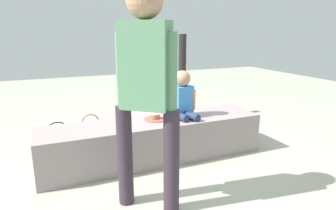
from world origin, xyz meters
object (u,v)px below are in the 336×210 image
object	(u,v)px
gift_bag	(196,122)
handbag_brown_canvas	(91,132)
water_bottle_near_gift	(187,120)
cake_plate	(155,118)
cake_box_white	(124,128)
handbag_black_leather	(59,142)
adult_standing	(146,80)
party_cup_red	(142,125)
child_seated	(183,97)

from	to	relation	value
gift_bag	handbag_brown_canvas	xyz separation A→B (m)	(-1.31, 0.18, -0.01)
water_bottle_near_gift	handbag_brown_canvas	bearing A→B (deg)	-175.40
water_bottle_near_gift	cake_plate	bearing A→B (deg)	-133.90
cake_plate	cake_box_white	xyz separation A→B (m)	(-0.10, 0.91, -0.38)
cake_box_white	handbag_brown_canvas	bearing A→B (deg)	-154.41
gift_bag	handbag_black_leather	world-z (taller)	handbag_black_leather
gift_bag	water_bottle_near_gift	distance (m)	0.29
cake_plate	handbag_black_leather	size ratio (longest dim) A/B	0.63
handbag_black_leather	handbag_brown_canvas	size ratio (longest dim) A/B	1.03
water_bottle_near_gift	handbag_black_leather	world-z (taller)	handbag_black_leather
adult_standing	handbag_black_leather	distance (m)	1.65
water_bottle_near_gift	party_cup_red	xyz separation A→B (m)	(-0.61, 0.13, -0.03)
child_seated	water_bottle_near_gift	distance (m)	1.10
gift_bag	cake_box_white	distance (m)	0.95
child_seated	party_cup_red	world-z (taller)	child_seated
cake_plate	party_cup_red	size ratio (longest dim) A/B	1.93
child_seated	party_cup_red	xyz separation A→B (m)	(-0.14, 0.96, -0.57)
gift_bag	handbag_brown_canvas	world-z (taller)	handbag_brown_canvas
party_cup_red	gift_bag	bearing A→B (deg)	-34.85
cake_plate	gift_bag	size ratio (longest dim) A/B	0.71
gift_bag	party_cup_red	bearing A→B (deg)	145.15
water_bottle_near_gift	handbag_brown_canvas	size ratio (longest dim) A/B	0.53
cake_plate	water_bottle_near_gift	bearing A→B (deg)	46.10
gift_bag	cake_plate	bearing A→B (deg)	-145.73
child_seated	handbag_brown_canvas	world-z (taller)	child_seated
adult_standing	handbag_black_leather	size ratio (longest dim) A/B	4.51
cake_box_white	cake_plate	bearing A→B (deg)	-83.95
gift_bag	handbag_black_leather	xyz separation A→B (m)	(-1.68, -0.01, -0.01)
party_cup_red	cake_box_white	xyz separation A→B (m)	(-0.26, -0.03, -0.00)
adult_standing	cake_box_white	bearing A→B (deg)	81.26
cake_plate	handbag_black_leather	world-z (taller)	cake_plate
party_cup_red	cake_box_white	distance (m)	0.26
child_seated	cake_box_white	world-z (taller)	child_seated
gift_bag	party_cup_red	world-z (taller)	gift_bag
cake_box_white	handbag_black_leather	distance (m)	0.92
water_bottle_near_gift	cake_box_white	bearing A→B (deg)	172.98
cake_plate	cake_box_white	distance (m)	0.99
child_seated	adult_standing	size ratio (longest dim) A/B	0.30
party_cup_red	handbag_black_leather	bearing A→B (deg)	-158.47
adult_standing	gift_bag	bearing A→B (deg)	49.51
gift_bag	adult_standing	bearing A→B (deg)	-130.49
adult_standing	party_cup_red	distance (m)	2.03
cake_plate	party_cup_red	xyz separation A→B (m)	(0.16, 0.94, -0.38)
cake_plate	handbag_brown_canvas	bearing A→B (deg)	127.78
child_seated	water_bottle_near_gift	bearing A→B (deg)	59.94
child_seated	gift_bag	xyz separation A→B (m)	(0.46, 0.54, -0.49)
child_seated	gift_bag	size ratio (longest dim) A/B	1.54
child_seated	cake_box_white	bearing A→B (deg)	113.05
child_seated	handbag_black_leather	size ratio (longest dim) A/B	1.36
child_seated	cake_plate	xyz separation A→B (m)	(-0.30, 0.02, -0.19)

